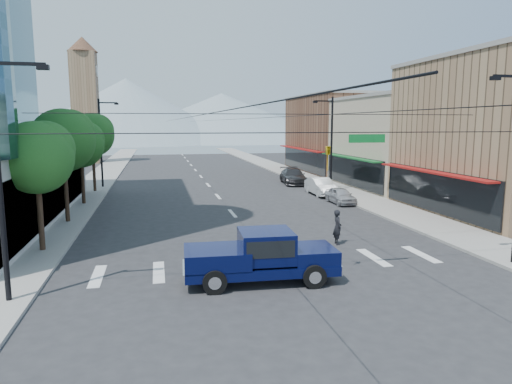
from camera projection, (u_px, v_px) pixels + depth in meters
ground at (285, 274)px, 20.01m from camera, size 160.00×160.00×0.00m
sidewalk_left at (102, 176)px, 56.10m from camera, size 4.00×120.00×0.15m
sidewalk_right at (289, 172)px, 61.17m from camera, size 4.00×120.00×0.15m
shop_mid at (409, 144)px, 46.74m from camera, size 12.00×14.00×9.00m
shop_far at (346, 135)px, 62.12m from camera, size 12.00×18.00×10.00m
clock_tower at (85, 98)px, 74.82m from camera, size 4.80×4.80×20.40m
mountain_left at (127, 110)px, 160.09m from camera, size 80.00×80.00×22.00m
mountain_right at (222, 117)px, 177.44m from camera, size 90.00×90.00×18.00m
tree_near at (39, 155)px, 22.82m from camera, size 3.65×3.64×6.71m
tree_midnear at (65, 138)px, 29.49m from camera, size 4.09×4.09×7.52m
tree_midfar at (83, 143)px, 36.34m from camera, size 3.65×3.64×6.71m
tree_far at (94, 134)px, 43.01m from camera, size 4.09×4.09×7.52m
signal_rig at (297, 171)px, 18.39m from camera, size 21.80×0.20×9.00m
lamp_pole_nw at (102, 140)px, 46.00m from camera, size 2.00×0.25×9.00m
lamp_pole_ne at (330, 141)px, 42.78m from camera, size 2.00×0.25×9.00m
pickup_truck at (260, 255)px, 18.95m from camera, size 6.52×2.77×2.17m
pedestrian at (337, 227)px, 24.88m from camera, size 0.50×0.72×1.91m
parked_car_near at (340, 196)px, 37.58m from camera, size 1.62×3.93×1.33m
parked_car_mid at (321, 186)px, 41.99m from camera, size 1.73×4.87×1.60m
parked_car_far at (293, 176)px, 49.73m from camera, size 2.92×5.99×1.68m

